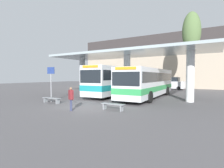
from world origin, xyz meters
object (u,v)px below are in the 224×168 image
waiting_bench_near_pillar (52,99)px  pedestrian_waiting (71,97)px  info_sign_platform (51,77)px  transit_bus_center_bay (149,82)px  waiting_bench_mid_platform (113,105)px  transit_bus_left_bay (119,80)px  poplar_tree_behind_left (191,33)px  parked_car_street (172,84)px

waiting_bench_near_pillar → pedestrian_waiting: pedestrian_waiting is taller
info_sign_platform → pedestrian_waiting: size_ratio=1.98×
transit_bus_center_bay → waiting_bench_mid_platform: transit_bus_center_bay is taller
transit_bus_left_bay → transit_bus_center_bay: 4.13m
transit_bus_left_bay → info_sign_platform: size_ratio=3.97×
info_sign_platform → poplar_tree_behind_left: (9.67, 16.24, 6.20)m
transit_bus_left_bay → waiting_bench_near_pillar: (-1.82, -8.88, -1.53)m
waiting_bench_mid_platform → transit_bus_left_bay: bearing=116.2°
parked_car_street → transit_bus_center_bay: bearing=-84.4°
transit_bus_left_bay → waiting_bench_mid_platform: size_ratio=7.36×
info_sign_platform → transit_bus_left_bay: bearing=73.3°
transit_bus_left_bay → waiting_bench_near_pillar: size_ratio=6.50×
transit_bus_left_bay → info_sign_platform: 8.72m
waiting_bench_near_pillar → info_sign_platform: 2.08m
waiting_bench_near_pillar → pedestrian_waiting: 4.22m
waiting_bench_near_pillar → parked_car_street: parked_car_street is taller
poplar_tree_behind_left → parked_car_street: poplar_tree_behind_left is taller
waiting_bench_near_pillar → waiting_bench_mid_platform: size_ratio=1.13×
parked_car_street → pedestrian_waiting: bearing=-90.1°
transit_bus_left_bay → waiting_bench_mid_platform: (4.36, -8.88, -1.54)m
pedestrian_waiting → poplar_tree_behind_left: size_ratio=0.14×
transit_bus_center_bay → waiting_bench_mid_platform: (0.32, -8.07, -1.39)m
info_sign_platform → waiting_bench_near_pillar: bearing=-38.2°
poplar_tree_behind_left → parked_car_street: size_ratio=2.60×
waiting_bench_near_pillar → transit_bus_left_bay: bearing=78.4°
transit_bus_center_bay → waiting_bench_near_pillar: 10.07m
transit_bus_left_bay → transit_bus_center_bay: size_ratio=1.02×
waiting_bench_mid_platform → poplar_tree_behind_left: bearing=80.5°
parked_car_street → poplar_tree_behind_left: bearing=-49.7°
waiting_bench_near_pillar → waiting_bench_mid_platform: 6.19m
pedestrian_waiting → poplar_tree_behind_left: bearing=102.0°
info_sign_platform → transit_bus_center_bay: bearing=49.0°
transit_bus_left_bay → pedestrian_waiting: (2.03, -10.48, -0.91)m
waiting_bench_mid_platform → pedestrian_waiting: size_ratio=1.07×
waiting_bench_mid_platform → pedestrian_waiting: bearing=-145.6°
transit_bus_center_bay → transit_bus_left_bay: bearing=-13.5°
waiting_bench_mid_platform → parked_car_street: size_ratio=0.39×
transit_bus_center_bay → info_sign_platform: info_sign_platform is taller
waiting_bench_mid_platform → parked_car_street: bearing=92.0°
waiting_bench_near_pillar → info_sign_platform: size_ratio=0.61×
info_sign_platform → pedestrian_waiting: info_sign_platform is taller
transit_bus_center_bay → pedestrian_waiting: 9.90m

